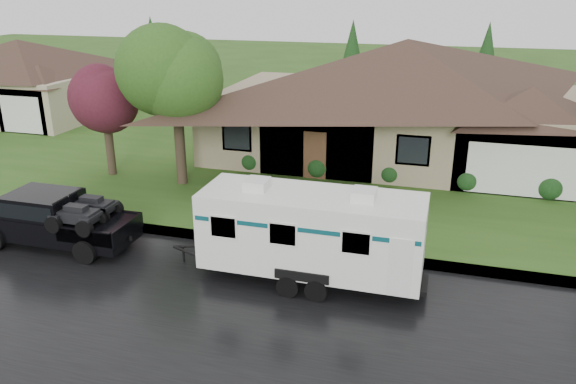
# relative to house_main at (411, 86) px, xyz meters

# --- Properties ---
(ground) EXTENTS (140.00, 140.00, 0.00)m
(ground) POSITION_rel_house_main_xyz_m (-2.29, -13.84, -3.59)
(ground) COLOR #2F531A
(ground) RESTS_ON ground
(road) EXTENTS (140.00, 8.00, 0.01)m
(road) POSITION_rel_house_main_xyz_m (-2.29, -15.84, -3.59)
(road) COLOR black
(road) RESTS_ON ground
(curb) EXTENTS (140.00, 0.50, 0.15)m
(curb) POSITION_rel_house_main_xyz_m (-2.29, -11.59, -3.52)
(curb) COLOR gray
(curb) RESTS_ON ground
(lawn) EXTENTS (140.00, 26.00, 0.15)m
(lawn) POSITION_rel_house_main_xyz_m (-2.29, 1.16, -3.52)
(lawn) COLOR #2F531A
(lawn) RESTS_ON ground
(house_main) EXTENTS (19.44, 10.80, 6.90)m
(house_main) POSITION_rel_house_main_xyz_m (0.00, 0.00, 0.00)
(house_main) COLOR gray
(house_main) RESTS_ON lawn
(house_far) EXTENTS (10.80, 8.64, 5.80)m
(house_far) POSITION_rel_house_main_xyz_m (-24.07, 2.02, -0.62)
(house_far) COLOR tan
(house_far) RESTS_ON lawn
(tree_left_green) EXTENTS (3.92, 3.92, 6.49)m
(tree_left_green) POSITION_rel_house_main_xyz_m (-8.85, -6.99, 1.06)
(tree_left_green) COLOR #382B1E
(tree_left_green) RESTS_ON lawn
(tree_red) EXTENTS (3.04, 3.04, 5.03)m
(tree_red) POSITION_rel_house_main_xyz_m (-12.41, -6.76, 0.04)
(tree_red) COLOR #382B1E
(tree_red) RESTS_ON lawn
(shrub_row) EXTENTS (13.60, 1.00, 1.00)m
(shrub_row) POSITION_rel_house_main_xyz_m (-0.29, -4.54, -2.94)
(shrub_row) COLOR #143814
(shrub_row) RESTS_ON lawn
(pickup_truck) EXTENTS (5.39, 2.05, 1.80)m
(pickup_truck) POSITION_rel_house_main_xyz_m (-10.37, -13.42, -2.63)
(pickup_truck) COLOR black
(pickup_truck) RESTS_ON ground
(travel_trailer) EXTENTS (6.65, 2.34, 2.98)m
(travel_trailer) POSITION_rel_house_main_xyz_m (-1.57, -13.42, -2.01)
(travel_trailer) COLOR white
(travel_trailer) RESTS_ON ground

